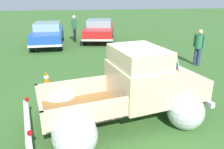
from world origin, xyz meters
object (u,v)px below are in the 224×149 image
at_px(spectator_1, 199,45).
at_px(lane_cone_0, 47,80).
at_px(show_car_0, 48,33).
at_px(show_car_1, 99,29).
at_px(vintage_pickup_truck, 132,92).
at_px(spectator_0, 74,27).

bearing_deg(spectator_1, lane_cone_0, -19.43).
distance_m(show_car_0, show_car_1, 3.54).
xyz_separation_m(spectator_1, lane_cone_0, (-6.60, -1.63, -0.63)).
height_order(vintage_pickup_truck, show_car_1, vintage_pickup_truck).
height_order(show_car_0, spectator_0, spectator_0).
bearing_deg(vintage_pickup_truck, spectator_0, 85.50).
bearing_deg(lane_cone_0, vintage_pickup_truck, -44.50).
distance_m(show_car_1, spectator_0, 1.73).
bearing_deg(show_car_0, spectator_1, 52.14).
height_order(show_car_1, lane_cone_0, show_car_1).
distance_m(show_car_1, spectator_1, 7.53).
bearing_deg(show_car_1, show_car_0, -62.55).
bearing_deg(spectator_0, spectator_1, -58.44).
relative_size(spectator_1, lane_cone_0, 2.64).
bearing_deg(vintage_pickup_truck, spectator_1, 32.27).
distance_m(show_car_0, lane_cone_0, 7.10).
xyz_separation_m(vintage_pickup_truck, spectator_1, (4.14, 4.04, 0.19)).
bearing_deg(spectator_1, spectator_0, -82.18).
xyz_separation_m(vintage_pickup_truck, spectator_0, (-1.37, 10.37, 0.25)).
height_order(show_car_0, spectator_1, spectator_1).
distance_m(spectator_1, lane_cone_0, 6.83).
bearing_deg(show_car_0, vintage_pickup_truck, 17.06).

